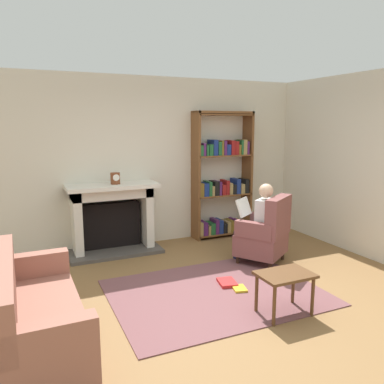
{
  "coord_description": "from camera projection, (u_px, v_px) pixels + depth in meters",
  "views": [
    {
      "loc": [
        -1.98,
        -3.45,
        1.96
      ],
      "look_at": [
        0.1,
        1.2,
        1.05
      ],
      "focal_mm": 35.93,
      "sensor_mm": 36.0,
      "label": 1
    }
  ],
  "objects": [
    {
      "name": "area_rug",
      "position": [
        216.0,
        292.0,
        4.51
      ],
      "size": [
        2.4,
        1.8,
        0.01
      ],
      "primitive_type": "cube",
      "color": "brown",
      "rests_on": "ground"
    },
    {
      "name": "fireplace",
      "position": [
        112.0,
        215.0,
        5.9
      ],
      "size": [
        1.39,
        0.64,
        1.07
      ],
      "color": "#4C4742",
      "rests_on": "ground"
    },
    {
      "name": "armchair_reading",
      "position": [
        266.0,
        234.0,
        5.42
      ],
      "size": [
        0.88,
        0.87,
        0.97
      ],
      "rotation": [
        0.0,
        0.0,
        3.74
      ],
      "color": "#331E14",
      "rests_on": "ground"
    },
    {
      "name": "seated_reader",
      "position": [
        258.0,
        219.0,
        5.45
      ],
      "size": [
        0.55,
        0.59,
        1.14
      ],
      "rotation": [
        0.0,
        0.0,
        3.74
      ],
      "color": "silver",
      "rests_on": "ground"
    },
    {
      "name": "mantel_clock",
      "position": [
        115.0,
        178.0,
        5.72
      ],
      "size": [
        0.14,
        0.14,
        0.17
      ],
      "color": "brown",
      "rests_on": "fireplace"
    },
    {
      "name": "ground",
      "position": [
        228.0,
        304.0,
        4.24
      ],
      "size": [
        14.0,
        14.0,
        0.0
      ],
      "primitive_type": "plane",
      "color": "olive"
    },
    {
      "name": "side_table",
      "position": [
        285.0,
        280.0,
        3.94
      ],
      "size": [
        0.56,
        0.39,
        0.45
      ],
      "color": "brown",
      "rests_on": "ground"
    },
    {
      "name": "sofa_floral",
      "position": [
        32.0,
        318.0,
        3.29
      ],
      "size": [
        0.75,
        1.71,
        0.85
      ],
      "rotation": [
        0.0,
        0.0,
        1.59
      ],
      "color": "#9C6151",
      "rests_on": "ground"
    },
    {
      "name": "scattered_books",
      "position": [
        230.0,
        284.0,
        4.68
      ],
      "size": [
        0.28,
        0.47,
        0.04
      ],
      "color": "red",
      "rests_on": "area_rug"
    },
    {
      "name": "bookshelf",
      "position": [
        222.0,
        179.0,
        6.63
      ],
      "size": [
        1.05,
        0.32,
        2.16
      ],
      "color": "brown",
      "rests_on": "ground"
    },
    {
      "name": "back_wall",
      "position": [
        153.0,
        161.0,
        6.29
      ],
      "size": [
        5.6,
        0.1,
        2.7
      ],
      "primitive_type": "cube",
      "color": "beige",
      "rests_on": "ground"
    },
    {
      "name": "side_wall_right",
      "position": [
        335.0,
        162.0,
        6.19
      ],
      "size": [
        0.1,
        5.2,
        2.7
      ],
      "primitive_type": "cube",
      "color": "beige",
      "rests_on": "ground"
    }
  ]
}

